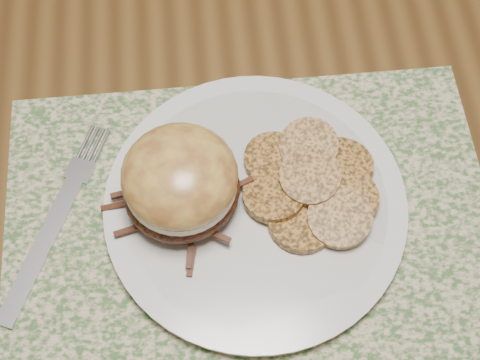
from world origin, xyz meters
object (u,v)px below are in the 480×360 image
dining_table (194,140)px  dinner_plate (255,205)px  fork (56,219)px  pork_sandwich (181,182)px

dining_table → dinner_plate: (0.05, -0.13, 0.09)m
dining_table → fork: (-0.13, -0.12, 0.09)m
pork_sandwich → fork: pork_sandwich is taller
dining_table → pork_sandwich: pork_sandwich is taller
dining_table → fork: size_ratio=7.62×
pork_sandwich → fork: 0.13m
dinner_plate → pork_sandwich: size_ratio=1.98×
dining_table → dinner_plate: dinner_plate is taller
dining_table → fork: 0.20m
dinner_plate → fork: size_ratio=1.32×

